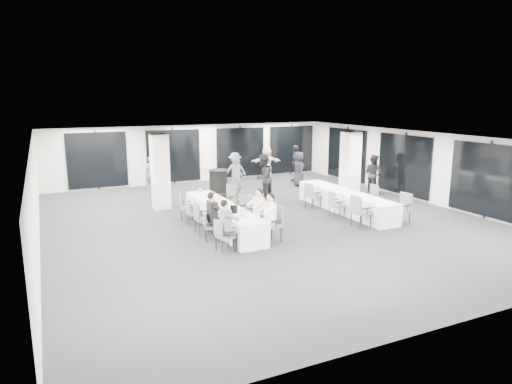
{
  "coord_description": "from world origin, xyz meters",
  "views": [
    {
      "loc": [
        -6.7,
        -13.47,
        4.14
      ],
      "look_at": [
        -0.46,
        -0.2,
        1.07
      ],
      "focal_mm": 32.0,
      "sensor_mm": 36.0,
      "label": 1
    }
  ],
  "objects_px": {
    "chair_main_right_far": "(228,198)",
    "standing_guest_g": "(151,171)",
    "chair_main_right_fourth": "(240,206)",
    "chair_side_left_near": "(359,209)",
    "standing_guest_c": "(235,168)",
    "chair_side_right_mid": "(371,197)",
    "chair_main_left_far": "(184,205)",
    "banquet_table_main": "(222,216)",
    "standing_guest_a": "(237,176)",
    "chair_main_right_near": "(273,221)",
    "chair_side_left_far": "(311,194)",
    "chair_main_left_fourth": "(191,211)",
    "chair_side_left_mid": "(335,203)",
    "chair_main_right_second": "(262,216)",
    "chair_side_right_far": "(346,190)",
    "ice_bucket_near": "(234,209)",
    "cocktail_table": "(218,184)",
    "standing_guest_f": "(267,160)",
    "standing_guest_d": "(296,161)",
    "chair_main_left_second": "(209,224)",
    "chair_side_right_near": "(403,206)",
    "banquet_table_side": "(345,201)",
    "chair_main_left_near": "(223,234)",
    "standing_guest_h": "(373,172)",
    "standing_guest_b": "(263,175)",
    "chair_main_right_mid": "(249,209)",
    "ice_bucket_far": "(212,195)",
    "chair_main_left_mid": "(201,216)",
    "standing_guest_e": "(299,167)"
  },
  "relations": [
    {
      "from": "chair_main_right_mid",
      "to": "chair_main_right_fourth",
      "type": "xyz_separation_m",
      "value": [
        -0.01,
        0.73,
        -0.07
      ]
    },
    {
      "from": "chair_main_left_near",
      "to": "ice_bucket_near",
      "type": "bearing_deg",
      "value": 137.63
    },
    {
      "from": "standing_guest_b",
      "to": "chair_main_right_mid",
      "type": "bearing_deg",
      "value": 21.62
    },
    {
      "from": "banquet_table_side",
      "to": "chair_side_left_near",
      "type": "height_order",
      "value": "chair_side_left_near"
    },
    {
      "from": "chair_main_left_far",
      "to": "chair_main_right_far",
      "type": "xyz_separation_m",
      "value": [
        1.66,
        0.16,
        0.07
      ]
    },
    {
      "from": "chair_main_right_fourth",
      "to": "ice_bucket_far",
      "type": "height_order",
      "value": "ice_bucket_far"
    },
    {
      "from": "chair_side_left_near",
      "to": "chair_side_right_far",
      "type": "distance_m",
      "value": 3.44
    },
    {
      "from": "standing_guest_e",
      "to": "standing_guest_g",
      "type": "relative_size",
      "value": 1.07
    },
    {
      "from": "chair_main_right_near",
      "to": "chair_main_right_far",
      "type": "xyz_separation_m",
      "value": [
        -0.0,
        3.54,
        -0.01
      ]
    },
    {
      "from": "chair_main_right_far",
      "to": "standing_guest_c",
      "type": "xyz_separation_m",
      "value": [
        2.08,
        4.31,
        0.34
      ]
    },
    {
      "from": "chair_main_right_fourth",
      "to": "chair_side_right_mid",
      "type": "height_order",
      "value": "chair_side_right_mid"
    },
    {
      "from": "chair_side_right_mid",
      "to": "chair_side_left_mid",
      "type": "bearing_deg",
      "value": 101.19
    },
    {
      "from": "chair_side_right_near",
      "to": "chair_side_right_far",
      "type": "bearing_deg",
      "value": -6.32
    },
    {
      "from": "chair_main_right_fourth",
      "to": "chair_side_right_far",
      "type": "bearing_deg",
      "value": -85.49
    },
    {
      "from": "chair_main_left_far",
      "to": "standing_guest_a",
      "type": "relative_size",
      "value": 0.42
    },
    {
      "from": "banquet_table_main",
      "to": "ice_bucket_far",
      "type": "height_order",
      "value": "ice_bucket_far"
    },
    {
      "from": "chair_main_right_near",
      "to": "chair_side_left_far",
      "type": "relative_size",
      "value": 1.08
    },
    {
      "from": "standing_guest_a",
      "to": "standing_guest_e",
      "type": "height_order",
      "value": "standing_guest_a"
    },
    {
      "from": "cocktail_table",
      "to": "standing_guest_g",
      "type": "distance_m",
      "value": 3.68
    },
    {
      "from": "chair_main_right_fourth",
      "to": "chair_side_left_near",
      "type": "distance_m",
      "value": 3.95
    },
    {
      "from": "ice_bucket_far",
      "to": "standing_guest_e",
      "type": "bearing_deg",
      "value": 34.73
    },
    {
      "from": "standing_guest_d",
      "to": "standing_guest_a",
      "type": "bearing_deg",
      "value": -8.43
    },
    {
      "from": "chair_side_left_near",
      "to": "chair_side_left_mid",
      "type": "xyz_separation_m",
      "value": [
        0.01,
        1.35,
        -0.07
      ]
    },
    {
      "from": "chair_main_left_second",
      "to": "chair_side_left_near",
      "type": "distance_m",
      "value": 4.88
    },
    {
      "from": "chair_side_right_far",
      "to": "ice_bucket_near",
      "type": "xyz_separation_m",
      "value": [
        -5.71,
        -2.25,
        0.33
      ]
    },
    {
      "from": "chair_side_right_far",
      "to": "standing_guest_h",
      "type": "distance_m",
      "value": 2.44
    },
    {
      "from": "chair_side_left_mid",
      "to": "standing_guest_c",
      "type": "height_order",
      "value": "standing_guest_c"
    },
    {
      "from": "chair_main_right_far",
      "to": "standing_guest_g",
      "type": "bearing_deg",
      "value": 1.13
    },
    {
      "from": "cocktail_table",
      "to": "standing_guest_f",
      "type": "xyz_separation_m",
      "value": [
        3.83,
        3.18,
        0.35
      ]
    },
    {
      "from": "standing_guest_b",
      "to": "ice_bucket_far",
      "type": "bearing_deg",
      "value": -1.61
    },
    {
      "from": "chair_side_right_mid",
      "to": "standing_guest_c",
      "type": "distance_m",
      "value": 6.86
    },
    {
      "from": "chair_main_right_second",
      "to": "chair_side_right_far",
      "type": "relative_size",
      "value": 1.05
    },
    {
      "from": "chair_main_left_far",
      "to": "chair_main_right_near",
      "type": "xyz_separation_m",
      "value": [
        1.67,
        -3.38,
        0.08
      ]
    },
    {
      "from": "chair_main_right_second",
      "to": "standing_guest_a",
      "type": "relative_size",
      "value": 0.47
    },
    {
      "from": "chair_main_right_second",
      "to": "chair_side_left_mid",
      "type": "distance_m",
      "value": 3.26
    },
    {
      "from": "chair_side_left_near",
      "to": "standing_guest_d",
      "type": "height_order",
      "value": "standing_guest_d"
    },
    {
      "from": "chair_main_left_mid",
      "to": "standing_guest_f",
      "type": "relative_size",
      "value": 0.52
    },
    {
      "from": "standing_guest_c",
      "to": "standing_guest_b",
      "type": "bearing_deg",
      "value": 94.98
    },
    {
      "from": "chair_main_left_near",
      "to": "chair_side_right_far",
      "type": "relative_size",
      "value": 0.93
    },
    {
      "from": "chair_side_right_far",
      "to": "ice_bucket_near",
      "type": "distance_m",
      "value": 6.15
    },
    {
      "from": "standing_guest_d",
      "to": "banquet_table_main",
      "type": "bearing_deg",
      "value": 1.62
    },
    {
      "from": "chair_main_right_fourth",
      "to": "standing_guest_g",
      "type": "height_order",
      "value": "standing_guest_g"
    },
    {
      "from": "cocktail_table",
      "to": "chair_side_right_far",
      "type": "bearing_deg",
      "value": -35.85
    },
    {
      "from": "chair_main_right_far",
      "to": "chair_side_right_far",
      "type": "distance_m",
      "value": 4.86
    },
    {
      "from": "chair_side_left_mid",
      "to": "standing_guest_e",
      "type": "relative_size",
      "value": 0.5
    },
    {
      "from": "chair_side_right_mid",
      "to": "chair_main_left_fourth",
      "type": "bearing_deg",
      "value": 87.79
    },
    {
      "from": "standing_guest_d",
      "to": "standing_guest_c",
      "type": "bearing_deg",
      "value": -38.17
    },
    {
      "from": "chair_main_right_second",
      "to": "ice_bucket_near",
      "type": "height_order",
      "value": "chair_main_right_second"
    },
    {
      "from": "chair_side_right_mid",
      "to": "chair_side_right_far",
      "type": "bearing_deg",
      "value": 6.45
    },
    {
      "from": "standing_guest_c",
      "to": "banquet_table_main",
      "type": "bearing_deg",
      "value": 69.43
    }
  ]
}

